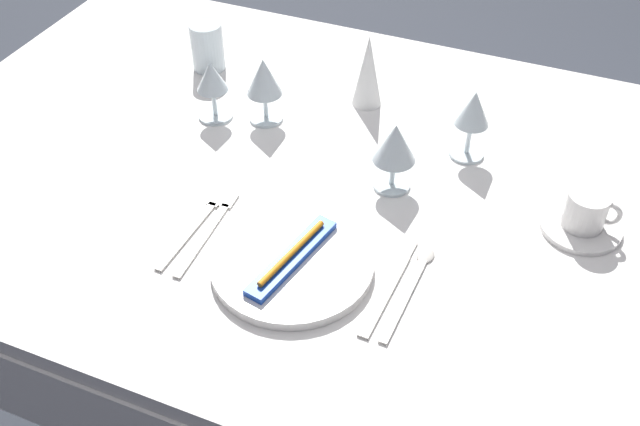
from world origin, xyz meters
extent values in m
plane|color=#383D47|center=(0.00, 0.00, 0.00)|extent=(6.00, 6.00, 0.00)
cube|color=white|center=(0.00, 0.00, 0.72)|extent=(1.80, 1.10, 0.04)
cube|color=white|center=(0.00, 0.55, 0.61)|extent=(1.80, 0.01, 0.18)
cylinder|color=brown|center=(-0.80, 0.45, 0.35)|extent=(0.07, 0.07, 0.70)
cylinder|color=white|center=(-0.01, -0.25, 0.75)|extent=(0.27, 0.27, 0.02)
cube|color=blue|center=(-0.01, -0.25, 0.76)|extent=(0.08, 0.21, 0.01)
cylinder|color=orange|center=(-0.01, -0.25, 0.78)|extent=(0.05, 0.17, 0.01)
cube|color=beige|center=(-0.18, -0.25, 0.74)|extent=(0.02, 0.19, 0.00)
cube|color=beige|center=(-0.19, -0.14, 0.74)|extent=(0.02, 0.04, 0.00)
cube|color=beige|center=(-0.21, -0.25, 0.74)|extent=(0.02, 0.18, 0.00)
cube|color=beige|center=(-0.21, -0.15, 0.74)|extent=(0.02, 0.04, 0.00)
cube|color=beige|center=(0.15, -0.25, 0.74)|extent=(0.03, 0.19, 0.00)
cube|color=beige|center=(0.15, -0.14, 0.74)|extent=(0.02, 0.06, 0.00)
cube|color=beige|center=(0.18, -0.25, 0.74)|extent=(0.02, 0.19, 0.00)
ellipsoid|color=beige|center=(0.18, -0.14, 0.74)|extent=(0.03, 0.04, 0.01)
cylinder|color=white|center=(0.41, 0.03, 0.74)|extent=(0.14, 0.14, 0.01)
cylinder|color=white|center=(0.41, 0.03, 0.78)|extent=(0.07, 0.07, 0.07)
torus|color=white|center=(0.45, 0.03, 0.79)|extent=(0.05, 0.01, 0.05)
cylinder|color=silver|center=(-0.34, 0.09, 0.74)|extent=(0.07, 0.07, 0.01)
cylinder|color=silver|center=(-0.34, 0.09, 0.78)|extent=(0.01, 0.01, 0.06)
cone|color=silver|center=(-0.34, 0.09, 0.84)|extent=(0.06, 0.06, 0.06)
cylinder|color=silver|center=(-0.24, 0.12, 0.74)|extent=(0.07, 0.07, 0.01)
cylinder|color=silver|center=(-0.24, 0.12, 0.77)|extent=(0.01, 0.01, 0.06)
cone|color=silver|center=(-0.24, 0.12, 0.84)|extent=(0.07, 0.07, 0.08)
cylinder|color=silver|center=(0.18, 0.16, 0.74)|extent=(0.07, 0.07, 0.01)
cylinder|color=silver|center=(0.18, 0.16, 0.78)|extent=(0.01, 0.01, 0.07)
cone|color=silver|center=(0.18, 0.16, 0.85)|extent=(0.06, 0.06, 0.07)
cylinder|color=silver|center=(0.07, 0.01, 0.74)|extent=(0.07, 0.07, 0.01)
cylinder|color=silver|center=(0.07, 0.01, 0.77)|extent=(0.01, 0.01, 0.06)
cone|color=silver|center=(0.07, 0.01, 0.84)|extent=(0.08, 0.08, 0.07)
cylinder|color=silver|center=(-0.44, 0.25, 0.79)|extent=(0.07, 0.07, 0.11)
cone|color=white|center=(-0.06, 0.25, 0.82)|extent=(0.06, 0.06, 0.16)
camera|label=1|loc=(0.34, -1.00, 1.61)|focal=41.07mm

